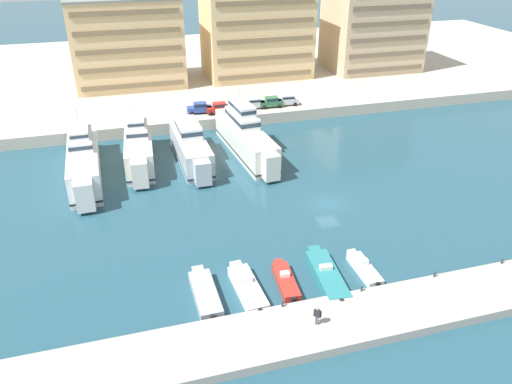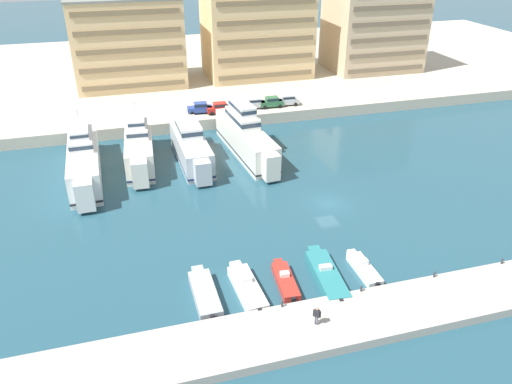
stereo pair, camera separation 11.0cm
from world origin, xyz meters
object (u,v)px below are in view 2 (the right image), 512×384
object	(u,v)px
motorboat_grey_far_left	(205,293)
car_red_left	(219,108)
yacht_white_far_left	(84,159)
motorboat_teal_center_left	(326,275)
motorboat_white_center	(364,268)
car_green_center	(271,102)
motorboat_red_mid_left	(285,281)
car_silver_center_right	(287,100)
motorboat_white_left	(247,287)
yacht_silver_mid_left	(191,147)
pedestrian_near_edge	(317,315)
car_silver_center_left	(254,103)
car_blue_far_left	(200,107)
car_silver_mid_left	(237,105)
yacht_ivory_left	(139,147)
yacht_ivory_center_left	(246,136)

from	to	relation	value
motorboat_grey_far_left	car_red_left	bearing A→B (deg)	76.03
yacht_white_far_left	car_red_left	bearing A→B (deg)	34.04
motorboat_teal_center_left	motorboat_white_center	bearing A→B (deg)	0.46
motorboat_grey_far_left	car_green_center	distance (m)	48.17
motorboat_red_mid_left	car_red_left	world-z (taller)	car_red_left
car_silver_center_right	motorboat_white_left	bearing A→B (deg)	-113.37
yacht_silver_mid_left	pedestrian_near_edge	size ratio (longest dim) A/B	9.86
motorboat_teal_center_left	car_silver_center_left	world-z (taller)	car_silver_center_left
yacht_white_far_left	motorboat_white_left	size ratio (longest dim) A/B	2.80
motorboat_red_mid_left	car_blue_far_left	size ratio (longest dim) A/B	1.48
car_red_left	car_silver_mid_left	xyz separation A→B (m)	(3.21, 0.73, 0.00)
yacht_white_far_left	yacht_silver_mid_left	size ratio (longest dim) A/B	1.23
car_blue_far_left	car_silver_center_right	world-z (taller)	same
car_green_center	car_silver_center_left	bearing A→B (deg)	176.53
motorboat_teal_center_left	car_silver_mid_left	distance (m)	44.57
yacht_ivory_left	car_blue_far_left	xyz separation A→B (m)	(11.00, 13.38, 0.34)
car_green_center	yacht_ivory_center_left	bearing A→B (deg)	-120.95
car_blue_far_left	motorboat_white_left	bearing A→B (deg)	-94.87
yacht_ivory_left	motorboat_white_center	xyz separation A→B (m)	(18.93, -31.23, -2.11)
car_red_left	motorboat_teal_center_left	bearing A→B (deg)	-88.81
motorboat_grey_far_left	car_blue_far_left	bearing A→B (deg)	80.15
motorboat_red_mid_left	car_silver_mid_left	size ratio (longest dim) A/B	1.51
yacht_silver_mid_left	car_silver_center_left	bearing A→B (deg)	47.59
yacht_white_far_left	yacht_silver_mid_left	distance (m)	14.41
motorboat_grey_far_left	car_green_center	bearing A→B (deg)	65.39
motorboat_white_left	car_red_left	bearing A→B (deg)	81.02
car_green_center	car_silver_center_right	bearing A→B (deg)	5.23
pedestrian_near_edge	motorboat_red_mid_left	bearing A→B (deg)	93.76
car_silver_center_right	pedestrian_near_edge	xyz separation A→B (m)	(-14.96, -50.85, -0.95)
yacht_ivory_left	car_green_center	distance (m)	26.76
car_blue_far_left	car_silver_mid_left	bearing A→B (deg)	-1.80
car_silver_mid_left	pedestrian_near_edge	distance (m)	51.09
car_silver_mid_left	car_green_center	xyz separation A→B (m)	(6.08, -0.17, 0.00)
car_silver_center_right	motorboat_grey_far_left	bearing A→B (deg)	-117.61
motorboat_white_center	car_silver_center_right	xyz separation A→B (m)	(7.44, 44.53, 2.45)
yacht_ivory_left	car_silver_mid_left	bearing A→B (deg)	37.32
motorboat_red_mid_left	car_silver_center_left	bearing A→B (deg)	78.13
car_blue_far_left	pedestrian_near_edge	distance (m)	50.95
yacht_silver_mid_left	car_blue_far_left	distance (m)	15.13
yacht_white_far_left	car_blue_far_left	distance (m)	23.92
motorboat_white_center	pedestrian_near_edge	world-z (taller)	pedestrian_near_edge
motorboat_white_left	car_blue_far_left	size ratio (longest dim) A/B	1.79
yacht_ivory_left	car_green_center	xyz separation A→B (m)	(23.38, 13.02, 0.34)
yacht_ivory_center_left	motorboat_white_left	bearing A→B (deg)	-104.72
yacht_white_far_left	pedestrian_near_edge	xyz separation A→B (m)	(18.71, -35.56, -0.66)
yacht_ivory_center_left	car_green_center	xyz separation A→B (m)	(8.18, 13.64, 0.13)
yacht_silver_mid_left	car_green_center	bearing A→B (deg)	41.11
yacht_ivory_left	motorboat_red_mid_left	bearing A→B (deg)	-70.49
yacht_silver_mid_left	yacht_ivory_center_left	world-z (taller)	yacht_ivory_center_left
car_blue_far_left	car_green_center	bearing A→B (deg)	-1.69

